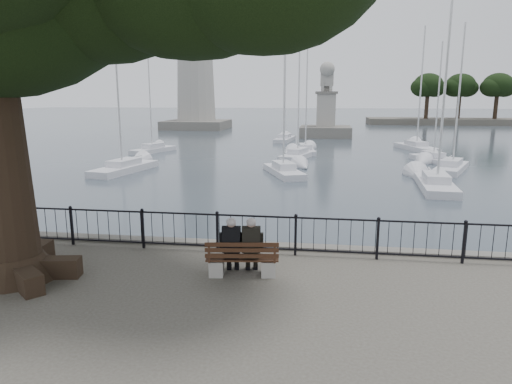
% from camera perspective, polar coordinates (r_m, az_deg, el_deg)
% --- Properties ---
extents(harbor, '(260.00, 260.00, 1.20)m').
position_cam_1_polar(harbor, '(12.38, 0.33, -9.09)').
color(harbor, '#5D5954').
rests_on(harbor, ground).
extents(railing, '(22.06, 0.06, 1.00)m').
position_cam_1_polar(railing, '(11.57, 0.00, -5.05)').
color(railing, black).
rests_on(railing, ground).
extents(bench, '(1.65, 0.69, 0.85)m').
position_cam_1_polar(bench, '(10.25, -1.73, -8.88)').
color(bench, gray).
rests_on(bench, ground).
extents(person_left, '(0.42, 0.70, 1.34)m').
position_cam_1_polar(person_left, '(10.24, -3.03, -6.99)').
color(person_left, black).
rests_on(person_left, ground).
extents(person_right, '(0.42, 0.70, 1.34)m').
position_cam_1_polar(person_right, '(10.22, -0.58, -7.01)').
color(person_right, black).
rests_on(person_right, ground).
extents(lighthouse, '(9.44, 9.44, 29.05)m').
position_cam_1_polar(lighthouse, '(73.49, -7.65, 17.36)').
color(lighthouse, '#5D5954').
rests_on(lighthouse, ground).
extents(lion_monument, '(6.28, 6.28, 9.19)m').
position_cam_1_polar(lion_monument, '(58.44, 8.71, 9.11)').
color(lion_monument, '#5D5954').
rests_on(lion_monument, ground).
extents(sailboat_a, '(2.69, 6.18, 11.65)m').
position_cam_1_polar(sailboat_a, '(31.75, -16.13, 3.02)').
color(sailboat_a, silver).
rests_on(sailboat_a, ground).
extents(sailboat_b, '(3.22, 5.37, 11.10)m').
position_cam_1_polar(sailboat_b, '(29.49, 3.48, 2.83)').
color(sailboat_b, silver).
rests_on(sailboat_b, ground).
extents(sailboat_c, '(2.12, 6.02, 10.62)m').
position_cam_1_polar(sailboat_c, '(26.73, 21.53, 1.03)').
color(sailboat_c, silver).
rests_on(sailboat_c, ground).
extents(sailboat_d, '(3.55, 5.59, 9.73)m').
position_cam_1_polar(sailboat_d, '(33.52, 23.23, 2.91)').
color(sailboat_d, silver).
rests_on(sailboat_d, ground).
extents(sailboat_e, '(2.96, 5.23, 10.34)m').
position_cam_1_polar(sailboat_e, '(42.60, -12.71, 5.31)').
color(sailboat_e, silver).
rests_on(sailboat_e, ground).
extents(sailboat_f, '(1.97, 5.21, 9.84)m').
position_cam_1_polar(sailboat_f, '(41.25, 6.20, 5.30)').
color(sailboat_f, silver).
rests_on(sailboat_f, ground).
extents(sailboat_g, '(3.33, 6.35, 11.38)m').
position_cam_1_polar(sailboat_g, '(45.79, 19.36, 5.37)').
color(sailboat_g, silver).
rests_on(sailboat_g, ground).
extents(sailboat_h, '(2.16, 5.72, 12.47)m').
position_cam_1_polar(sailboat_h, '(52.11, 3.61, 6.75)').
color(sailboat_h, silver).
rests_on(sailboat_h, ground).
extents(sailboat_i, '(2.87, 5.04, 9.05)m').
position_cam_1_polar(sailboat_i, '(37.75, 21.20, 3.96)').
color(sailboat_i, silver).
rests_on(sailboat_i, ground).
extents(sailboat_j, '(2.98, 5.46, 12.12)m').
position_cam_1_polar(sailboat_j, '(37.63, 5.26, 4.79)').
color(sailboat_j, silver).
rests_on(sailboat_j, ground).
extents(far_shore, '(30.00, 8.60, 9.18)m').
position_cam_1_polar(far_shore, '(91.13, 23.85, 10.23)').
color(far_shore, '#48443C').
rests_on(far_shore, ground).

